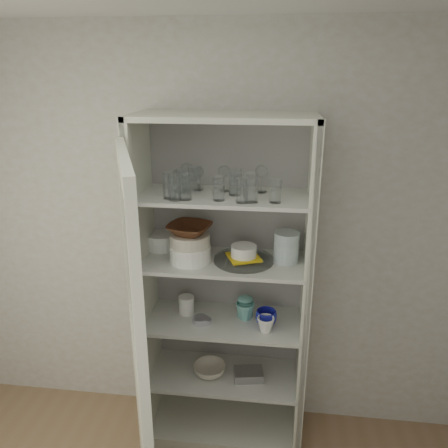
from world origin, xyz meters
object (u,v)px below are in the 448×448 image
Objects in this scene: goblet_2 at (224,177)px; cream_dish at (210,369)px; cream_bowl at (190,240)px; teal_jar at (245,308)px; mug_teal at (245,311)px; tin_box at (248,374)px; mug_white at (266,325)px; cupboard_door at (141,381)px; goblet_0 at (198,177)px; goblet_3 at (261,177)px; white_ramekin at (244,251)px; measuring_cups at (200,320)px; goblet_1 at (187,175)px; glass_platter at (244,260)px; mug_blue at (266,318)px; plate_stack_back at (162,240)px; grey_bowl_stack at (286,247)px; pantry_cabinet at (225,302)px; terracotta_bowl at (190,229)px; white_canister at (186,305)px; plate_stack_front at (190,253)px; yellow_trivet at (244,257)px.

cream_dish is at bearing -131.24° from goblet_2.
cream_bowl is 1.95× the size of teal_jar.
tin_box is at bearing -37.46° from mug_teal.
cupboard_door is at bearing -135.40° from mug_white.
goblet_3 reaches higher than goblet_0.
white_ramekin is 1.56× the size of measuring_cups.
goblet_3 reaches higher than goblet_1.
glass_platter is at bearing -100.28° from teal_jar.
cream_dish is at bearing 10.95° from cream_bowl.
mug_blue is 0.16m from teal_jar.
grey_bowl_stack reaches higher than plate_stack_back.
cupboard_door is at bearing -129.09° from tin_box.
white_ramekin is at bearing 122.82° from cupboard_door.
pantry_cabinet is 18.22× the size of mug_teal.
goblet_2 is at bearing 173.12° from grey_bowl_stack.
white_ramekin is 0.71× the size of cream_dish.
goblet_0 is 0.66× the size of cream_bowl.
goblet_0 reaches higher than terracotta_bowl.
white_canister is at bearing -172.91° from goblet_2.
plate_stack_back is 0.44m from white_canister.
goblet_0 reaches higher than grey_bowl_stack.
goblet_3 is at bearing 68.35° from tin_box.
grey_bowl_stack is at bearing 15.98° from tin_box.
white_canister is 0.55× the size of cream_dish.
goblet_3 is 0.94× the size of tin_box.
cupboard_door is at bearing -97.36° from white_canister.
cupboard_door is at bearing -141.62° from mug_blue.
mug_white is 1.05× the size of measuring_cups.
goblet_1 is 0.70× the size of plate_stack_front.
mug_teal is at bearing -145.32° from goblet_3.
goblet_0 is at bearing 22.79° from white_canister.
cupboard_door is 17.20× the size of white_canister.
goblet_3 reaches higher than mug_teal.
yellow_trivet reaches higher than mug_teal.
cupboard_door is at bearing -111.45° from cream_dish.
tin_box is at bearing 145.69° from mug_white.
cream_dish reaches higher than tin_box.
pantry_cabinet is 0.25m from white_canister.
grey_bowl_stack is at bearing -16.64° from goblet_3.
goblet_3 is 0.49m from glass_platter.
pantry_cabinet reaches higher than goblet_0.
tin_box is (0.03, -0.05, -0.43)m from mug_teal.
glass_platter is at bearing -16.10° from goblet_1.
goblet_0 is 0.64× the size of plate_stack_front.
goblet_1 is 0.93× the size of grey_bowl_stack.
cream_dish is (-0.21, -0.02, -0.83)m from white_ramekin.
goblet_0 reaches higher than mug_white.
cupboard_door is 17.36× the size of mug_teal.
cream_bowl is 0.97m from tin_box.
goblet_2 is 1.32× the size of mug_blue.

